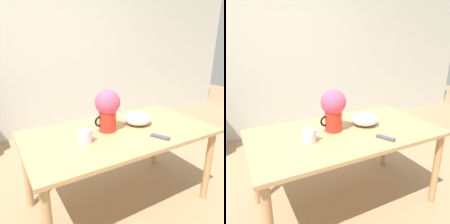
{
  "view_description": "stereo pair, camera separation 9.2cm",
  "coord_description": "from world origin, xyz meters",
  "views": [
    {
      "loc": [
        -0.76,
        -1.4,
        1.46
      ],
      "look_at": [
        0.12,
        0.1,
        0.88
      ],
      "focal_mm": 35.0,
      "sensor_mm": 36.0,
      "label": 1
    },
    {
      "loc": [
        -0.68,
        -1.44,
        1.46
      ],
      "look_at": [
        0.12,
        0.1,
        0.88
      ],
      "focal_mm": 35.0,
      "sensor_mm": 36.0,
      "label": 2
    }
  ],
  "objects": [
    {
      "name": "remote_control",
      "position": [
        0.36,
        -0.24,
        0.74
      ],
      "size": [
        0.1,
        0.15,
        0.02
      ],
      "color": "#4C4C51",
      "rests_on": "table"
    },
    {
      "name": "white_bowl",
      "position": [
        0.38,
        0.09,
        0.78
      ],
      "size": [
        0.25,
        0.25,
        0.11
      ],
      "color": "silver",
      "rests_on": "table"
    },
    {
      "name": "wall_back",
      "position": [
        0.0,
        2.0,
        1.3
      ],
      "size": [
        8.0,
        0.05,
        2.6
      ],
      "color": "silver",
      "rests_on": "ground_plane"
    },
    {
      "name": "coffee_mug",
      "position": [
        -0.18,
        -0.01,
        0.78
      ],
      "size": [
        0.14,
        0.1,
        0.1
      ],
      "color": "silver",
      "rests_on": "table"
    },
    {
      "name": "flower_vase",
      "position": [
        0.07,
        0.1,
        0.93
      ],
      "size": [
        0.23,
        0.21,
        0.36
      ],
      "color": "red",
      "rests_on": "table"
    },
    {
      "name": "table",
      "position": [
        0.16,
        0.04,
        0.64
      ],
      "size": [
        1.59,
        0.85,
        0.73
      ],
      "color": "tan",
      "rests_on": "ground_plane"
    },
    {
      "name": "ground_plane",
      "position": [
        0.0,
        0.0,
        0.0
      ],
      "size": [
        12.0,
        12.0,
        0.0
      ],
      "primitive_type": "plane",
      "color": "#9E7F5B"
    }
  ]
}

